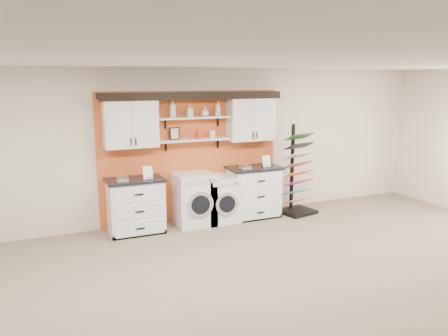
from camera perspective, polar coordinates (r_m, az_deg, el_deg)
name	(u,v)px	position (r m, az deg, el deg)	size (l,w,h in m)	color
floor	(312,324)	(5.11, 11.39, -19.32)	(10.00, 10.00, 0.00)	#816E56
ceiling	(323,58)	(4.40, 12.86, 13.87)	(10.00, 10.00, 0.00)	white
wall_back	(191,145)	(8.09, -4.37, 2.95)	(10.00, 10.00, 0.00)	silver
accent_panel	(191,156)	(8.08, -4.27, 1.52)	(3.40, 0.07, 2.40)	#CB5522
upper_cabinet_left	(131,123)	(7.54, -12.11, 5.79)	(0.90, 0.35, 0.84)	white
upper_cabinet_right	(251,118)	(8.27, 3.53, 6.51)	(0.90, 0.35, 0.84)	white
shelf_lower	(194,140)	(7.88, -3.91, 3.69)	(1.32, 0.28, 0.03)	white
shelf_upper	(194,118)	(7.84, -3.95, 6.59)	(1.32, 0.28, 0.03)	white
crown_molding	(193,95)	(7.82, -4.03, 9.50)	(3.30, 0.41, 0.13)	black
picture_frame	(175,134)	(7.80, -6.48, 4.49)	(0.18, 0.02, 0.22)	black
canister_red	(199,134)	(7.90, -3.24, 4.41)	(0.11, 0.11, 0.16)	red
canister_cream	(212,134)	(7.99, -1.54, 4.44)	(0.10, 0.10, 0.14)	silver
base_cabinet_left	(136,206)	(7.66, -11.45, -4.83)	(0.97, 0.66, 0.95)	white
base_cabinet_right	(254,192)	(8.37, 3.88, -3.12)	(1.00, 0.66, 0.98)	white
washer	(194,199)	(7.92, -3.93, -4.07)	(0.68, 0.71, 0.95)	white
dryer	(220,199)	(8.10, -0.55, -4.02)	(0.61, 0.71, 0.86)	white
sample_rack	(297,186)	(8.67, 9.57, -2.33)	(0.74, 0.66, 1.75)	black
soap_bottle_a	(173,109)	(7.71, -6.72, 7.71)	(0.12, 0.12, 0.31)	silver
soap_bottle_b	(190,111)	(7.80, -4.51, 7.46)	(0.10, 0.10, 0.21)	silver
soap_bottle_c	(205,112)	(7.90, -2.52, 7.38)	(0.13, 0.13, 0.17)	silver
soap_bottle_d	(218,108)	(7.99, -0.81, 7.79)	(0.10, 0.10, 0.27)	silver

